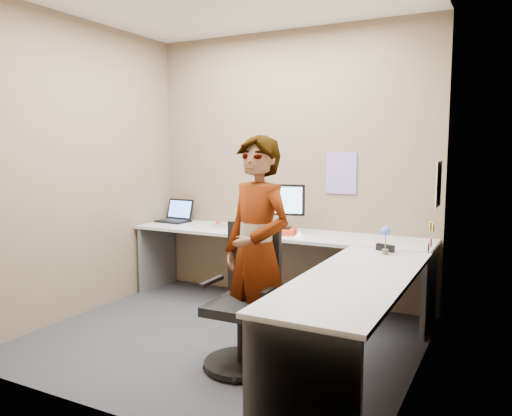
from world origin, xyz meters
The scene contains 20 objects.
ground centered at (0.00, 0.00, 0.00)m, with size 3.00×3.00×0.00m, color #232328.
wall_back centered at (0.00, 1.30, 1.35)m, with size 3.00×3.00×0.00m, color brown.
wall_right centered at (1.50, 0.00, 1.35)m, with size 2.70×2.70×0.00m, color brown.
wall_left centered at (-1.50, 0.00, 1.35)m, with size 2.70×2.70×0.00m, color brown.
desk centered at (0.44, 0.39, 0.59)m, with size 2.98×2.58×0.73m.
paper_ream centered at (0.10, 0.89, 0.76)m, with size 0.27×0.20×0.05m, color red.
monitor centered at (0.10, 0.90, 1.03)m, with size 0.43×0.17×0.42m.
laptop centered at (-1.28, 1.11, 0.79)m, with size 0.36×0.30×0.24m.
trackball_mouse centered at (-0.62, 0.94, 0.76)m, with size 0.12×0.08×0.07m.
origami centered at (0.32, 0.82, 0.76)m, with size 0.10×0.10×0.06m, color white.
stapler centered at (1.16, 0.55, 0.76)m, with size 0.15×0.04×0.06m, color black.
flower centered at (1.18, 0.43, 0.87)m, with size 0.07×0.07×0.22m.
calendar_purple centered at (0.55, 1.29, 1.30)m, with size 0.30×0.01×0.40m, color #846BB7.
calendar_white centered at (1.49, 0.90, 1.25)m, with size 0.01×0.28×0.38m, color white.
sticky_note_a centered at (1.49, 0.55, 0.95)m, with size 0.01×0.07×0.07m, color #F2E059.
sticky_note_b centered at (1.49, 0.60, 0.82)m, with size 0.01×0.07×0.07m, color pink.
sticky_note_c centered at (1.49, 0.48, 0.80)m, with size 0.01×0.07×0.07m, color pink.
sticky_note_d centered at (1.49, 0.70, 0.92)m, with size 0.01×0.07×0.07m, color #F2E059.
office_chair centered at (0.40, -0.36, 0.40)m, with size 0.52×0.52×0.99m.
person centered at (0.46, -0.30, 0.81)m, with size 0.59×0.39×1.62m, color #999399.
Camera 1 is at (2.03, -3.34, 1.53)m, focal length 35.00 mm.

